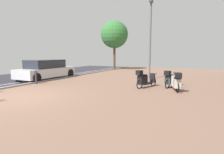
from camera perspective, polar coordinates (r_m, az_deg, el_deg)
The scene contains 8 objects.
ground at distance 7.61m, azimuth -21.12°, elevation -7.19°, with size 21.00×40.00×0.13m.
scooter_near at distance 9.96m, azimuth 10.12°, elevation -0.79°, with size 0.90×1.61×1.00m.
scooter_mid at distance 9.43m, azimuth 19.64°, elevation -1.62°, with size 0.73×1.61×0.96m.
scooter_far at distance 10.44m, azimuth 18.03°, elevation -0.73°, with size 0.78×1.78×0.97m.
parked_car_near at distance 14.31m, azimuth -20.01°, elevation 2.18°, with size 1.89×4.46×1.41m.
lamp_post at distance 13.89m, azimuth 11.94°, elevation 12.59°, with size 0.20×0.52×5.68m.
street_tree at distance 22.04m, azimuth 0.76°, elevation 13.20°, with size 3.23×3.23×5.77m.
bollard_far at distance 11.98m, azimuth -22.80°, elevation -0.12°, with size 0.12×0.12×0.81m.
Camera 1 is at (6.82, -5.06, 1.79)m, focal length 29.05 mm.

